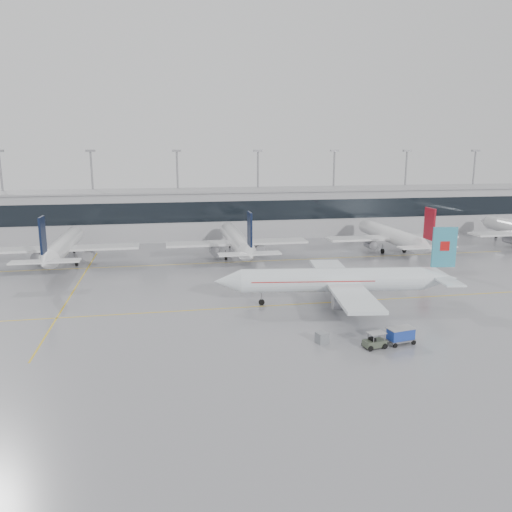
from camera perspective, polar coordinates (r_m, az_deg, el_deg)
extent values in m
plane|color=gray|center=(73.94, 1.72, -5.70)|extent=(320.00, 320.00, 0.00)
cube|color=gold|center=(73.94, 1.72, -5.70)|extent=(120.00, 0.25, 0.01)
cube|color=gold|center=(102.45, -1.85, -0.67)|extent=(120.00, 0.25, 0.01)
cube|color=gold|center=(88.03, -19.99, -3.53)|extent=(0.25, 60.00, 0.01)
cube|color=#9A9A9E|center=(132.70, -3.98, 4.85)|extent=(180.00, 15.00, 12.00)
cube|color=black|center=(125.07, -3.59, 5.11)|extent=(180.00, 0.20, 5.00)
cube|color=gray|center=(132.07, -4.02, 7.52)|extent=(182.00, 16.00, 0.40)
cylinder|color=gray|center=(142.96, -26.92, 6.12)|extent=(0.50, 0.50, 22.00)
cylinder|color=gray|center=(138.44, -18.10, 6.67)|extent=(0.50, 0.50, 22.00)
cube|color=gray|center=(137.96, -18.41, 11.34)|extent=(2.40, 1.00, 0.60)
cylinder|color=gray|center=(137.34, -8.91, 7.07)|extent=(0.50, 0.50, 22.00)
cube|color=gray|center=(136.86, -9.06, 11.79)|extent=(2.40, 1.00, 0.60)
cylinder|color=gray|center=(139.74, 0.22, 7.30)|extent=(0.50, 0.50, 22.00)
cube|color=gray|center=(139.26, 0.22, 11.94)|extent=(2.40, 1.00, 0.60)
cylinder|color=gray|center=(145.46, 8.83, 7.35)|extent=(0.50, 0.50, 22.00)
cube|color=gray|center=(145.01, 8.98, 11.80)|extent=(2.40, 1.00, 0.60)
cylinder|color=gray|center=(154.14, 16.63, 7.25)|extent=(0.50, 0.50, 22.00)
cube|color=gray|center=(153.71, 16.89, 11.44)|extent=(2.40, 1.00, 0.60)
cylinder|color=gray|center=(165.31, 23.49, 7.05)|extent=(0.50, 0.50, 22.00)
cube|color=gray|center=(164.91, 23.82, 10.95)|extent=(2.40, 1.00, 0.60)
cylinder|color=white|center=(74.54, 8.66, -2.71)|extent=(27.02, 7.04, 3.51)
cone|color=white|center=(73.04, -3.28, -2.90)|extent=(4.43, 4.01, 3.51)
cone|color=white|center=(79.37, 20.20, -2.42)|extent=(6.02, 4.23, 3.51)
cube|color=white|center=(74.95, 9.77, -2.99)|extent=(8.80, 29.43, 0.45)
cube|color=white|center=(79.38, 20.34, -2.21)|extent=(4.26, 11.43, 0.25)
cube|color=teal|center=(78.55, 20.71, 0.95)|extent=(3.61, 0.82, 5.99)
cylinder|color=gray|center=(70.76, 10.18, -5.17)|extent=(3.85, 2.56, 2.10)
cylinder|color=gray|center=(79.76, 8.63, -3.15)|extent=(3.85, 2.56, 2.10)
cylinder|color=gray|center=(73.86, 0.64, -4.74)|extent=(0.20, 0.20, 1.51)
cylinder|color=black|center=(74.08, 0.64, -5.30)|extent=(0.93, 0.42, 0.90)
cylinder|color=gray|center=(73.30, 10.92, -5.01)|extent=(0.24, 0.24, 1.51)
cylinder|color=black|center=(73.52, 10.90, -5.58)|extent=(1.15, 0.59, 1.10)
cylinder|color=gray|center=(78.15, 10.02, -3.91)|extent=(0.24, 0.24, 1.51)
cylinder|color=black|center=(78.36, 10.00, -4.44)|extent=(1.15, 0.59, 1.10)
cube|color=#B70F0F|center=(78.51, 20.72, 1.09)|extent=(1.45, 0.63, 1.40)
cube|color=#B70F0F|center=(73.95, 6.38, -2.61)|extent=(18.31, 5.90, 0.12)
cylinder|color=white|center=(107.33, -21.10, 1.17)|extent=(3.59, 27.36, 3.59)
cone|color=white|center=(122.56, -19.82, 2.53)|extent=(3.59, 4.00, 3.59)
cone|color=white|center=(91.49, -22.90, -0.74)|extent=(3.59, 5.60, 3.59)
cube|color=white|center=(105.95, -21.23, 0.81)|extent=(29.64, 5.00, 0.45)
cube|color=white|center=(91.23, -22.94, -0.58)|extent=(11.40, 2.80, 0.25)
cube|color=black|center=(90.23, -23.21, 2.22)|extent=(0.35, 3.60, 6.12)
cylinder|color=gray|center=(107.71, -23.63, -0.03)|extent=(2.10, 3.60, 2.10)
cylinder|color=gray|center=(105.92, -18.57, 0.17)|extent=(2.10, 3.60, 2.10)
cylinder|color=gray|center=(118.12, -20.10, 0.91)|extent=(0.20, 0.20, 1.56)
cylinder|color=black|center=(118.27, -20.07, 0.54)|extent=(0.30, 0.90, 0.90)
cylinder|color=gray|center=(105.90, -22.62, -0.45)|extent=(0.24, 0.24, 1.56)
cylinder|color=black|center=(106.06, -22.58, -0.86)|extent=(0.45, 1.10, 1.10)
cylinder|color=gray|center=(104.92, -19.84, -0.35)|extent=(0.24, 0.24, 1.56)
cylinder|color=black|center=(105.08, -19.81, -0.76)|extent=(0.45, 1.10, 1.10)
cylinder|color=white|center=(106.54, -2.27, 1.90)|extent=(3.59, 27.36, 3.59)
cone|color=white|center=(121.87, -3.35, 3.17)|extent=(3.59, 4.00, 3.59)
cone|color=white|center=(90.57, -0.76, 0.10)|extent=(3.59, 5.60, 3.59)
cube|color=white|center=(105.15, -2.15, 1.55)|extent=(29.64, 5.00, 0.45)
cube|color=white|center=(90.31, -0.74, 0.26)|extent=(11.40, 2.80, 0.25)
cube|color=black|center=(89.30, -0.72, 3.10)|extent=(0.35, 3.60, 6.12)
cylinder|color=gray|center=(105.35, -4.77, 0.70)|extent=(2.10, 3.60, 2.10)
cylinder|color=gray|center=(106.71, 0.36, 0.89)|extent=(2.10, 3.60, 2.10)
cylinder|color=gray|center=(117.41, -3.02, 1.57)|extent=(0.20, 0.20, 1.56)
cylinder|color=black|center=(117.56, -3.02, 1.19)|extent=(0.30, 0.90, 0.90)
cylinder|color=gray|center=(104.24, -3.48, 0.28)|extent=(0.24, 0.24, 1.56)
cylinder|color=black|center=(104.40, -3.47, -0.14)|extent=(0.45, 1.10, 1.10)
cylinder|color=gray|center=(104.99, -0.66, 0.38)|extent=(0.24, 0.24, 1.56)
cylinder|color=black|center=(105.15, -0.66, -0.03)|extent=(0.45, 1.10, 1.10)
cylinder|color=white|center=(116.76, 14.99, 2.39)|extent=(3.59, 27.36, 3.59)
cone|color=white|center=(130.90, 12.06, 3.54)|extent=(3.59, 4.00, 3.59)
cone|color=white|center=(102.39, 18.93, 0.84)|extent=(3.59, 5.60, 3.59)
cube|color=white|center=(115.50, 15.30, 2.07)|extent=(29.64, 5.00, 0.45)
cube|color=white|center=(102.17, 18.99, 0.98)|extent=(11.40, 2.80, 0.25)
cube|color=maroon|center=(101.27, 19.22, 3.49)|extent=(0.35, 3.60, 6.12)
cylinder|color=gray|center=(114.21, 12.98, 1.32)|extent=(2.10, 3.60, 2.10)
cylinder|color=gray|center=(118.35, 17.25, 1.45)|extent=(2.10, 3.60, 2.10)
cylinder|color=gray|center=(126.76, 12.87, 2.06)|extent=(0.20, 0.20, 1.56)
cylinder|color=black|center=(126.89, 12.85, 1.71)|extent=(0.30, 0.90, 0.90)
cylinder|color=gray|center=(113.87, 14.28, 0.93)|extent=(0.24, 0.24, 1.56)
cylinder|color=black|center=(114.02, 14.26, 0.55)|extent=(0.45, 1.10, 1.10)
cylinder|color=gray|center=(116.13, 16.61, 1.01)|extent=(0.24, 0.24, 1.56)
cylinder|color=black|center=(116.28, 16.59, 0.63)|extent=(0.45, 1.10, 1.10)
cone|color=white|center=(147.88, 24.71, 3.65)|extent=(3.59, 4.00, 3.59)
cylinder|color=gray|center=(132.06, 27.06, 1.72)|extent=(2.10, 3.60, 2.10)
cylinder|color=gray|center=(144.22, 25.76, 2.34)|extent=(0.20, 0.20, 1.56)
cylinder|color=black|center=(144.34, 25.73, 2.03)|extent=(0.30, 0.90, 0.90)
cube|color=#404939|center=(60.25, 13.39, -9.66)|extent=(2.75, 1.80, 0.74)
cube|color=gray|center=(59.92, 13.61, -8.52)|extent=(2.23, 1.71, 0.06)
cube|color=black|center=(59.90, 13.15, -9.28)|extent=(0.67, 0.93, 0.43)
cylinder|color=gray|center=(61.30, 14.89, -9.41)|extent=(1.27, 0.30, 0.09)
cylinder|color=gray|center=(59.25, 13.30, -9.26)|extent=(0.09, 0.09, 0.96)
cylinder|color=gray|center=(60.15, 12.68, -8.90)|extent=(0.09, 0.09, 0.96)
cylinder|color=gray|center=(60.05, 14.50, -9.03)|extent=(0.09, 0.09, 0.96)
cylinder|color=gray|center=(60.94, 13.87, -8.68)|extent=(0.09, 0.09, 0.96)
cylinder|color=black|center=(59.31, 12.97, -10.27)|extent=(0.67, 0.32, 0.64)
cylinder|color=black|center=(60.38, 12.24, -9.82)|extent=(0.67, 0.32, 0.64)
cylinder|color=black|center=(60.33, 14.51, -9.96)|extent=(0.67, 0.32, 0.64)
cylinder|color=black|center=(61.38, 13.76, -9.53)|extent=(0.67, 0.32, 0.64)
cube|color=gray|center=(62.27, 16.17, -9.19)|extent=(3.47, 2.15, 0.19)
cube|color=#1D3A9D|center=(62.00, 16.21, -8.53)|extent=(3.24, 2.01, 1.30)
cube|color=gray|center=(61.76, 16.25, -7.92)|extent=(3.49, 2.26, 0.11)
cylinder|color=black|center=(61.01, 15.62, -9.82)|extent=(0.57, 0.28, 0.54)
cylinder|color=black|center=(62.22, 14.74, -9.33)|extent=(0.57, 0.28, 0.54)
cylinder|color=black|center=(62.50, 17.57, -9.41)|extent=(0.57, 0.28, 0.54)
cylinder|color=black|center=(63.68, 16.67, -8.94)|extent=(0.57, 0.28, 0.54)
cube|color=gray|center=(60.54, 7.55, -9.25)|extent=(1.61, 1.54, 1.31)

